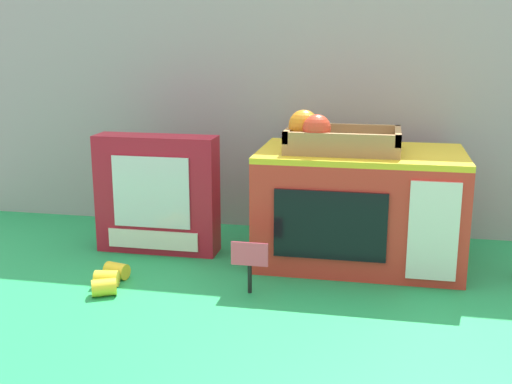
# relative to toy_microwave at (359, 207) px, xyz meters

# --- Properties ---
(ground_plane) EXTENTS (1.70, 1.70, 0.00)m
(ground_plane) POSITION_rel_toy_microwave_xyz_m (-0.21, -0.02, -0.12)
(ground_plane) COLOR #219E54
(ground_plane) RESTS_ON ground
(display_back_panel) EXTENTS (1.61, 0.03, 0.68)m
(display_back_panel) POSITION_rel_toy_microwave_xyz_m (-0.21, 0.22, 0.22)
(display_back_panel) COLOR #A0A3A8
(display_back_panel) RESTS_ON ground
(toy_microwave) EXTENTS (0.42, 0.26, 0.24)m
(toy_microwave) POSITION_rel_toy_microwave_xyz_m (0.00, 0.00, 0.00)
(toy_microwave) COLOR red
(toy_microwave) RESTS_ON ground
(food_groups_crate) EXTENTS (0.23, 0.15, 0.09)m
(food_groups_crate) POSITION_rel_toy_microwave_xyz_m (-0.06, -0.02, 0.15)
(food_groups_crate) COLOR #A37F51
(food_groups_crate) RESTS_ON toy_microwave
(cookie_set_box) EXTENTS (0.27, 0.08, 0.26)m
(cookie_set_box) POSITION_rel_toy_microwave_xyz_m (-0.44, -0.02, 0.01)
(cookie_set_box) COLOR #B2192D
(cookie_set_box) RESTS_ON ground
(price_sign) EXTENTS (0.07, 0.01, 0.10)m
(price_sign) POSITION_rel_toy_microwave_xyz_m (-0.19, -0.22, -0.05)
(price_sign) COLOR black
(price_sign) RESTS_ON ground
(loose_toy_banana) EXTENTS (0.07, 0.13, 0.03)m
(loose_toy_banana) POSITION_rel_toy_microwave_xyz_m (-0.46, -0.24, -0.10)
(loose_toy_banana) COLOR yellow
(loose_toy_banana) RESTS_ON ground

